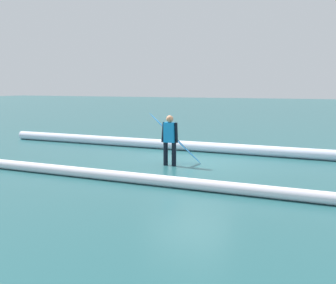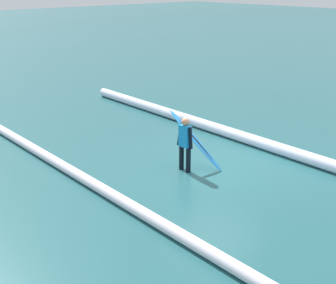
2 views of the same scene
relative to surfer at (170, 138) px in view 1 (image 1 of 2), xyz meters
name	(u,v)px [view 1 (image 1 of 2)]	position (x,y,z in m)	size (l,w,h in m)	color
ground_plane	(191,162)	(-0.36, -0.86, -0.87)	(138.50, 138.50, 0.00)	#23595D
surfer	(170,138)	(0.00, 0.00, 0.00)	(0.52, 0.22, 1.55)	black
surfboard	(175,138)	(-0.01, -0.42, -0.07)	(1.65, 0.88, 1.63)	#268CE5
wave_crest_foreground	(208,147)	(-0.18, -3.10, -0.69)	(0.37, 0.37, 18.21)	white
wave_crest_midground	(182,183)	(-1.49, 2.69, -0.73)	(0.28, 0.28, 19.92)	white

